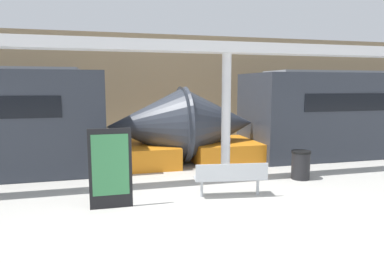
% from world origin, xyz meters
% --- Properties ---
extents(ground_plane, '(60.00, 60.00, 0.00)m').
position_xyz_m(ground_plane, '(0.00, 0.00, 0.00)').
color(ground_plane, '#B2AFA8').
extents(station_wall, '(56.00, 0.20, 5.00)m').
position_xyz_m(station_wall, '(0.00, 9.83, 2.50)').
color(station_wall, '#9E8460').
rests_on(station_wall, ground_plane).
extents(bench_near, '(1.78, 0.67, 0.85)m').
position_xyz_m(bench_near, '(0.73, 1.23, 0.52)').
color(bench_near, '#ADB2B7').
rests_on(bench_near, ground_plane).
extents(trash_bin, '(0.54, 0.54, 0.82)m').
position_xyz_m(trash_bin, '(3.25, 2.25, 0.41)').
color(trash_bin, black).
rests_on(trash_bin, ground_plane).
extents(poster_board, '(0.92, 0.07, 1.76)m').
position_xyz_m(poster_board, '(-2.07, 1.20, 0.89)').
color(poster_board, black).
rests_on(poster_board, ground_plane).
extents(support_column_near, '(0.25, 0.25, 3.53)m').
position_xyz_m(support_column_near, '(1.10, 2.63, 1.77)').
color(support_column_near, silver).
rests_on(support_column_near, ground_plane).
extents(canopy_beam, '(28.00, 0.60, 0.28)m').
position_xyz_m(canopy_beam, '(1.10, 2.63, 3.67)').
color(canopy_beam, silver).
rests_on(canopy_beam, support_column_near).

